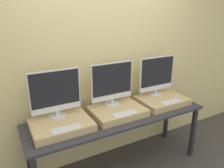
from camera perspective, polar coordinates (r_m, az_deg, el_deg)
wall_back at (r=2.84m, az=-2.36°, el=4.63°), size 8.00×0.04×2.60m
workbench at (r=2.72m, az=1.61°, el=-9.41°), size 2.23×0.66×0.78m
wooden_riser_left at (r=2.45m, az=-13.08°, el=-10.38°), size 0.63×0.48×0.08m
monitor_left at (r=2.44m, az=-14.54°, el=-2.26°), size 0.55×0.19×0.54m
keyboard_left at (r=2.27m, az=-11.88°, el=-11.33°), size 0.30×0.10×0.01m
wooden_riser_center at (r=2.69m, az=1.43°, el=-7.11°), size 0.63×0.48×0.08m
monitor_center at (r=2.67m, az=0.02°, el=0.27°), size 0.55×0.19×0.54m
keyboard_center at (r=2.53m, az=3.51°, el=-7.69°), size 0.30×0.10×0.01m
wooden_riser_right at (r=3.06m, az=12.82°, el=-4.18°), size 0.63×0.48×0.08m
monitor_right at (r=3.05m, az=11.59°, el=2.28°), size 0.55×0.19×0.54m
keyboard_right at (r=2.93m, az=15.21°, el=-4.49°), size 0.30×0.10×0.01m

